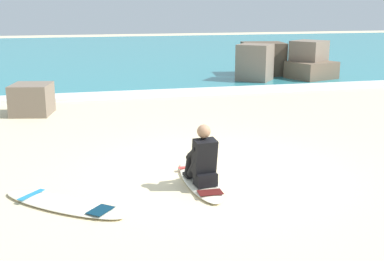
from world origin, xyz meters
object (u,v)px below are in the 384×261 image
at_px(surfboard_main, 200,180).
at_px(surfer_seated, 202,161).
at_px(surfboard_spare_near, 63,204).
at_px(shoreline_rock, 32,99).

distance_m(surfboard_main, surfer_seated, 0.46).
bearing_deg(surfboard_main, surfboard_spare_near, -167.13).
distance_m(surfboard_main, shoreline_rock, 6.63).
relative_size(surfboard_spare_near, shoreline_rock, 1.87).
bearing_deg(surfboard_spare_near, surfer_seated, 7.14).
height_order(surfboard_main, shoreline_rock, shoreline_rock).
xyz_separation_m(surfer_seated, surfboard_spare_near, (-2.12, -0.27, -0.40)).
bearing_deg(surfboard_spare_near, surfboard_main, 12.87).
distance_m(surfboard_spare_near, shoreline_rock, 6.47).
height_order(surfer_seated, surfboard_spare_near, surfer_seated).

